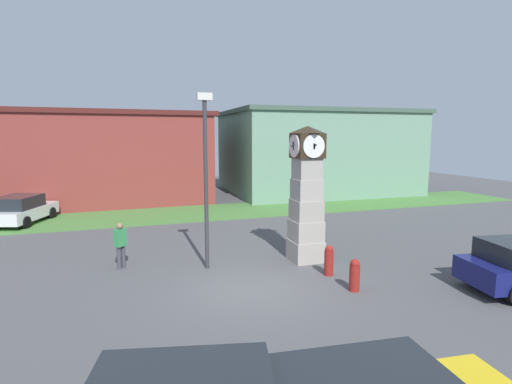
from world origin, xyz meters
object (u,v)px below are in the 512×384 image
object	(u,v)px
bollard_near_tower	(329,260)
pedestrian_by_cars	(120,243)
pedestrian_crossing_lot	(313,192)
street_lamp_near_road	(206,169)
bollard_mid_row	(355,275)
clock_tower	(306,197)
car_far_lot	(21,210)

from	to	relation	value
bollard_near_tower	pedestrian_by_cars	xyz separation A→B (m)	(-6.55, 2.93, 0.41)
pedestrian_by_cars	bollard_near_tower	bearing A→B (deg)	-24.09
pedestrian_crossing_lot	street_lamp_near_road	xyz separation A→B (m)	(-8.97, -9.81, 2.53)
bollard_near_tower	bollard_mid_row	size ratio (longest dim) A/B	1.04
pedestrian_by_cars	street_lamp_near_road	xyz separation A→B (m)	(2.86, -0.95, 2.57)
clock_tower	street_lamp_near_road	size ratio (longest dim) A/B	0.82
bollard_near_tower	pedestrian_crossing_lot	distance (m)	12.93
bollard_near_tower	car_far_lot	xyz separation A→B (m)	(-11.53, 12.08, 0.25)
bollard_near_tower	car_far_lot	world-z (taller)	car_far_lot
clock_tower	pedestrian_by_cars	size ratio (longest dim) A/B	3.05
pedestrian_crossing_lot	pedestrian_by_cars	bearing A→B (deg)	-143.16
car_far_lot	clock_tower	bearing A→B (deg)	-42.08
bollard_near_tower	street_lamp_near_road	bearing A→B (deg)	151.77
street_lamp_near_road	clock_tower	bearing A→B (deg)	-4.37
clock_tower	bollard_near_tower	xyz separation A→B (m)	(0.04, -1.70, -1.87)
street_lamp_near_road	pedestrian_crossing_lot	bearing A→B (deg)	47.56
car_far_lot	pedestrian_crossing_lot	world-z (taller)	pedestrian_crossing_lot
pedestrian_by_cars	street_lamp_near_road	world-z (taller)	street_lamp_near_road
bollard_mid_row	street_lamp_near_road	distance (m)	5.91
bollard_mid_row	pedestrian_by_cars	bearing A→B (deg)	146.56
bollard_near_tower	pedestrian_crossing_lot	bearing A→B (deg)	65.90
bollard_near_tower	pedestrian_by_cars	size ratio (longest dim) A/B	0.63
clock_tower	pedestrian_crossing_lot	bearing A→B (deg)	62.22
bollard_mid_row	pedestrian_by_cars	world-z (taller)	pedestrian_by_cars
street_lamp_near_road	pedestrian_by_cars	bearing A→B (deg)	161.69
clock_tower	pedestrian_by_cars	distance (m)	6.79
bollard_mid_row	street_lamp_near_road	world-z (taller)	street_lamp_near_road
car_far_lot	pedestrian_by_cars	distance (m)	10.42
clock_tower	street_lamp_near_road	bearing A→B (deg)	175.63
car_far_lot	bollard_near_tower	bearing A→B (deg)	-46.34
bollard_near_tower	street_lamp_near_road	size ratio (longest dim) A/B	0.17
bollard_near_tower	clock_tower	bearing A→B (deg)	91.30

